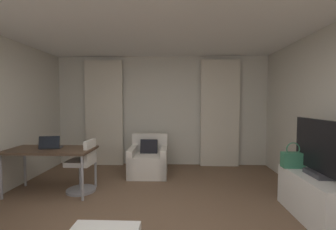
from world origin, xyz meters
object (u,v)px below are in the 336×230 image
tv_console (317,198)px  laptop (51,146)px  desk (51,152)px  handbag_primary (293,159)px  tv_flatscreen (319,150)px  armchair (149,161)px  desk_chair (83,169)px

tv_console → laptop: bearing=169.1°
desk → handbag_primary: bearing=-5.1°
tv_console → tv_flatscreen: (-0.00, 0.00, 0.63)m
armchair → desk_chair: size_ratio=0.93×
handbag_primary → desk_chair: bearing=172.8°
tv_flatscreen → handbag_primary: 0.46m
desk → tv_console: 3.99m
desk → desk_chair: size_ratio=1.58×
armchair → handbag_primary: bearing=-31.2°
armchair → laptop: laptop is taller
handbag_primary → tv_console: bearing=-71.1°
desk_chair → tv_flatscreen: 3.52m
armchair → desk_chair: 1.39m
laptop → tv_console: (3.91, -0.75, -0.50)m
desk_chair → tv_flatscreen: (3.39, -0.79, 0.52)m
armchair → laptop: (-1.51, -1.01, 0.50)m
laptop → handbag_primary: bearing=-5.5°
tv_console → desk: bearing=169.5°
tv_flatscreen → tv_console: bearing=-90.0°
tv_console → handbag_primary: size_ratio=3.04×
desk → handbag_primary: (3.77, -0.34, 0.01)m
armchair → laptop: 1.88m
laptop → handbag_primary: (3.78, -0.37, -0.10)m
desk → tv_flatscreen: size_ratio=1.36×
laptop → tv_console: bearing=-10.9°
tv_flatscreen → handbag_primary: (-0.13, 0.38, -0.22)m
armchair → handbag_primary: size_ratio=2.23×
armchair → desk: armchair is taller
desk_chair → tv_flatscreen: bearing=-13.2°
laptop → tv_console: size_ratio=0.32×
desk → laptop: laptop is taller
desk → tv_flatscreen: bearing=-10.4°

